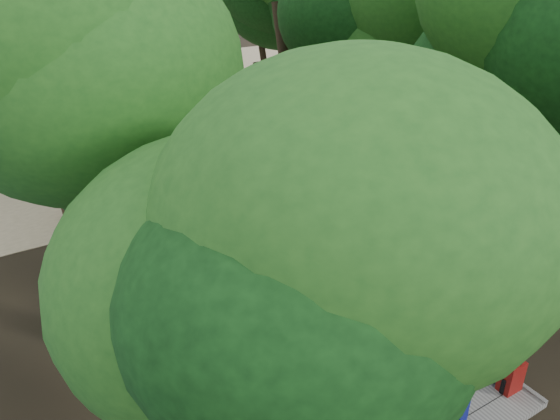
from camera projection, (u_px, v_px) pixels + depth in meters
ground at (322, 281)px, 12.39m from camera, size 120.00×120.00×0.00m
sand_beach at (114, 111)px, 24.55m from camera, size 40.00×22.00×0.02m
boardwalk at (297, 259)px, 13.13m from camera, size 2.00×12.00×0.12m
backpack_left_a at (457, 406)px, 8.45m from camera, size 0.47×0.39×0.75m
backpack_left_b at (432, 384)px, 8.94m from camera, size 0.34×0.25×0.63m
backpack_left_c at (406, 366)px, 9.27m from camera, size 0.43×0.36×0.70m
backpack_left_d at (355, 321)px, 10.43m from camera, size 0.42×0.32×0.60m
backpack_right_a at (512, 375)px, 9.12m from camera, size 0.37×0.27×0.66m
backpack_right_b at (495, 361)px, 9.39m from camera, size 0.43×0.34×0.69m
backpack_right_c at (457, 331)px, 10.09m from camera, size 0.50×0.42×0.73m
backpack_right_d at (437, 320)px, 10.50m from camera, size 0.41×0.33×0.55m
duffel_right_khaki at (418, 315)px, 10.77m from camera, size 0.61×0.70×0.39m
suitcase_on_boardwalk at (369, 343)px, 9.90m from camera, size 0.38×0.24×0.55m
lone_suitcase_on_sand at (197, 158)px, 18.50m from camera, size 0.39×0.24×0.59m
hat_brown at (434, 370)px, 8.72m from camera, size 0.38×0.38×0.11m
hat_white at (405, 346)px, 9.11m from camera, size 0.37×0.37×0.12m
kayak at (81, 153)px, 19.27m from camera, size 1.83×3.68×0.36m
sun_lounger at (235, 131)px, 20.95m from camera, size 1.32×2.11×0.65m
tree_right_b at (543, 42)px, 11.70m from camera, size 5.59×5.59×9.98m
tree_right_c at (396, 49)px, 13.92m from camera, size 5.15×5.15×8.91m
tree_right_d at (405, 23)px, 15.36m from camera, size 5.30×5.30×9.71m
tree_right_e at (311, 18)px, 17.99m from camera, size 5.16×5.16×9.28m
tree_right_f at (301, 5)px, 20.77m from camera, size 5.29×5.29×9.44m
tree_left_a at (309, 339)px, 5.70m from camera, size 3.88×3.88×6.46m
tree_left_b at (86, 146)px, 8.47m from camera, size 4.56×4.56×8.20m
tree_left_c at (108, 87)px, 10.81m from camera, size 5.00×5.00×8.69m
tree_back_a at (65, 6)px, 20.73m from camera, size 5.39×5.39×9.33m
palm_right_a at (293, 49)px, 15.85m from camera, size 4.80×4.80×8.18m
palm_right_b at (261, 29)px, 21.49m from camera, size 3.93×3.93×7.59m
palm_right_c at (189, 36)px, 22.11m from camera, size 4.32×4.32×6.87m
palm_left_a at (31, 76)px, 13.43m from camera, size 4.96×4.96×7.89m
rock_left_a at (358, 416)px, 8.74m from camera, size 0.44×0.40×0.24m
rock_left_b at (289, 390)px, 9.29m from camera, size 0.32×0.29×0.18m
rock_left_c at (250, 300)px, 11.54m from camera, size 0.46×0.41×0.25m
rock_left_d at (183, 246)px, 13.64m from camera, size 0.31×0.28×0.17m
rock_right_a at (496, 318)px, 11.02m from camera, size 0.39×0.35×0.21m
rock_right_b at (463, 274)px, 12.42m from camera, size 0.50×0.45×0.27m
rock_right_c at (324, 231)px, 14.37m from camera, size 0.31×0.28×0.17m
shrub_left_a at (317, 381)px, 8.96m from camera, size 1.05×1.05×0.94m
shrub_left_b at (230, 272)px, 11.98m from camera, size 0.91×0.91×0.82m
shrub_left_c at (131, 221)px, 14.01m from camera, size 1.05×1.05×0.94m
shrub_right_a at (479, 290)px, 11.38m from camera, size 0.92×0.92×0.83m
shrub_right_b at (353, 200)px, 14.92m from camera, size 1.26×1.26×1.13m
shrub_right_c at (284, 171)px, 17.18m from camera, size 0.92×0.92×0.83m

